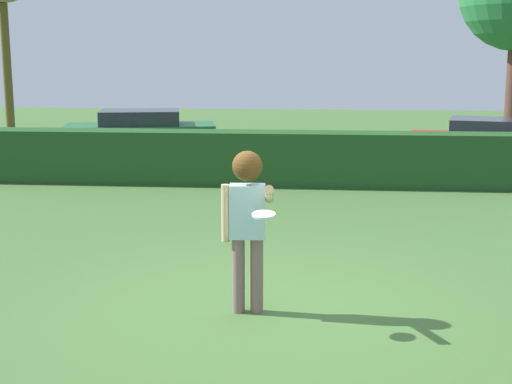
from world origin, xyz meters
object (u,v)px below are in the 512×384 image
Objects in this scene: parked_car_green at (140,130)px; parked_car_red at (496,142)px; frisbee at (264,215)px; person at (247,212)px.

parked_car_green is 1.00× the size of parked_car_red.
parked_car_red reaches higher than frisbee.
parked_car_green and parked_car_red have the same top height.
parked_car_green is at bearing 109.25° from person.
frisbee is at bearing -63.78° from person.
frisbee is at bearing -70.51° from parked_car_green.
frisbee is 0.05× the size of parked_car_green.
person is at bearing -115.67° from parked_car_red.
parked_car_red is at bearing -11.88° from parked_car_green.
frisbee is 11.96m from parked_car_red.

